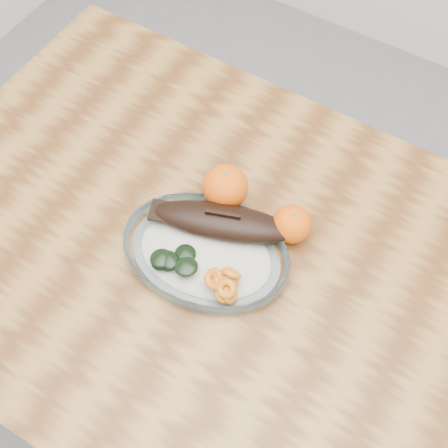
# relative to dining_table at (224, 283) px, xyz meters

# --- Properties ---
(ground) EXTENTS (3.00, 3.00, 0.00)m
(ground) POSITION_rel_dining_table_xyz_m (0.00, 0.00, -0.65)
(ground) COLOR slate
(ground) RESTS_ON ground
(dining_table) EXTENTS (1.20, 0.80, 0.75)m
(dining_table) POSITION_rel_dining_table_xyz_m (0.00, 0.00, 0.00)
(dining_table) COLOR brown
(dining_table) RESTS_ON ground
(plated_meal) EXTENTS (0.60, 0.60, 0.08)m
(plated_meal) POSITION_rel_dining_table_xyz_m (-0.03, -0.01, 0.12)
(plated_meal) COLOR white
(plated_meal) RESTS_ON dining_table
(orange_left) EXTENTS (0.08, 0.08, 0.08)m
(orange_left) POSITION_rel_dining_table_xyz_m (-0.06, 0.10, 0.14)
(orange_left) COLOR #FC4A05
(orange_left) RESTS_ON dining_table
(orange_right) EXTENTS (0.07, 0.07, 0.07)m
(orange_right) POSITION_rel_dining_table_xyz_m (0.07, 0.10, 0.13)
(orange_right) COLOR #FC4A05
(orange_right) RESTS_ON dining_table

